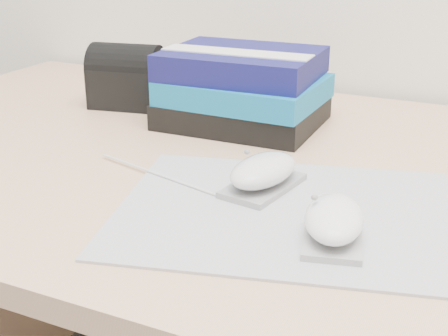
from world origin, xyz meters
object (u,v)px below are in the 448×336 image
at_px(mouse_rear, 263,173).
at_px(book_stack, 243,88).
at_px(pouch, 127,76).
at_px(desk, 327,295).
at_px(mouse_front, 334,221).

xyz_separation_m(mouse_rear, book_stack, (-0.13, 0.24, 0.04)).
relative_size(book_stack, pouch, 1.85).
bearing_deg(mouse_rear, desk, 73.16).
relative_size(mouse_rear, book_stack, 0.49).
xyz_separation_m(mouse_rear, mouse_front, (0.11, -0.09, -0.00)).
xyz_separation_m(desk, mouse_front, (0.07, -0.25, 0.26)).
relative_size(desk, mouse_front, 13.29).
xyz_separation_m(book_stack, pouch, (-0.23, 0.01, -0.01)).
bearing_deg(mouse_rear, pouch, 145.20).
relative_size(mouse_front, pouch, 0.88).
bearing_deg(desk, book_stack, 156.68).
distance_m(mouse_front, book_stack, 0.42).
bearing_deg(pouch, desk, -12.16).
xyz_separation_m(mouse_rear, pouch, (-0.36, 0.25, 0.03)).
xyz_separation_m(mouse_front, pouch, (-0.48, 0.34, 0.03)).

